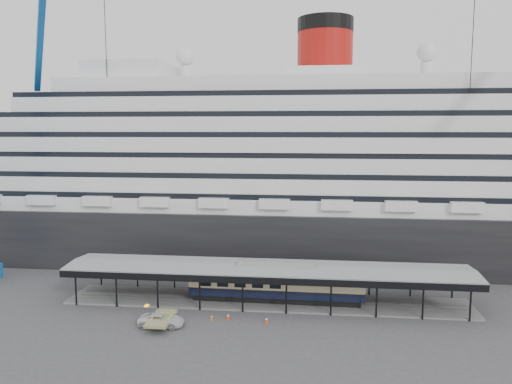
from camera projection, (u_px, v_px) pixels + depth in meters
ground at (264, 315)px, 64.82m from camera, size 200.00×200.00×0.00m
cruise_ship at (281, 160)px, 94.06m from camera, size 130.00×30.00×43.90m
platform_canopy at (267, 286)px, 69.45m from camera, size 56.00×9.18×5.30m
port_truck at (161, 320)px, 61.16m from camera, size 5.64×2.68×1.56m
pullman_carriage at (276, 283)px, 69.25m from camera, size 24.27×3.57×23.78m
traffic_cone_left at (212, 317)px, 63.23m from camera, size 0.40×0.40×0.67m
traffic_cone_mid at (228, 316)px, 63.30m from camera, size 0.53×0.53×0.84m
traffic_cone_right at (266, 320)px, 62.21m from camera, size 0.52×0.52×0.81m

